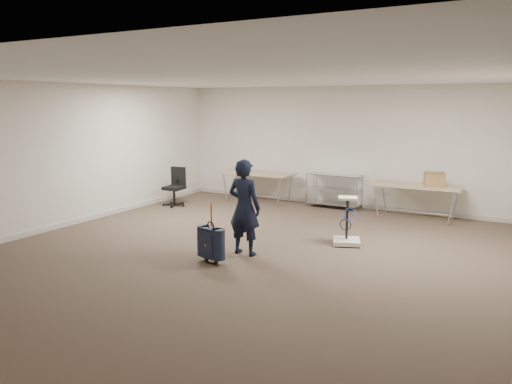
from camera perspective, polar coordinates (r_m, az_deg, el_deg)
The scene contains 10 objects.
ground at distance 8.10m, azimuth -1.68°, elevation -7.19°, with size 9.00×9.00×0.00m, color #46372B.
room_shell at distance 9.25m, azimuth 2.73°, elevation -4.66°, with size 8.00×9.00×9.00m.
folding_table_left at distance 12.22m, azimuth 0.17°, elevation 2.00°, with size 1.80×0.75×0.73m.
folding_table_right at distance 10.92m, azimuth 17.88°, elevation 0.52°, with size 1.80×0.75×0.73m.
wire_shelf at distance 11.70m, azimuth 8.93°, elevation 0.33°, with size 1.22×0.47×0.80m.
person at distance 7.94m, azimuth -1.34°, elevation -1.76°, with size 0.56×0.37×1.55m, color black.
suitcase at distance 7.64m, azimuth -5.17°, elevation -5.80°, with size 0.38×0.27×0.93m.
office_chair at distance 11.98m, azimuth -9.24°, elevation -0.24°, with size 0.55×0.55×0.91m.
equipment_cart at distance 8.75m, azimuth 10.33°, elevation -4.53°, with size 0.59×0.59×0.83m.
cardboard_box at distance 10.81m, azimuth 19.71°, elevation 1.38°, with size 0.39×0.29×0.29m, color #A36C4C.
Camera 1 is at (3.98, -6.62, 2.42)m, focal length 35.00 mm.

